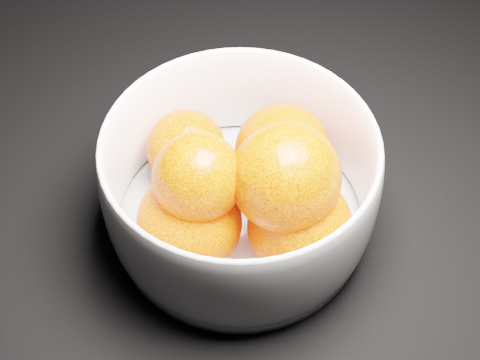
# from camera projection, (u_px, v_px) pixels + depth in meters

# --- Properties ---
(ground) EXTENTS (3.00, 3.00, 0.00)m
(ground) POSITION_uv_depth(u_px,v_px,m) (83.00, 0.00, 0.75)
(ground) COLOR black
(ground) RESTS_ON ground
(bowl) EXTENTS (0.21, 0.21, 0.10)m
(bowl) POSITION_uv_depth(u_px,v_px,m) (240.00, 184.00, 0.51)
(bowl) COLOR silver
(bowl) RESTS_ON ground
(orange_pile) EXTENTS (0.18, 0.17, 0.12)m
(orange_pile) POSITION_uv_depth(u_px,v_px,m) (248.00, 187.00, 0.50)
(orange_pile) COLOR #FF470B
(orange_pile) RESTS_ON bowl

